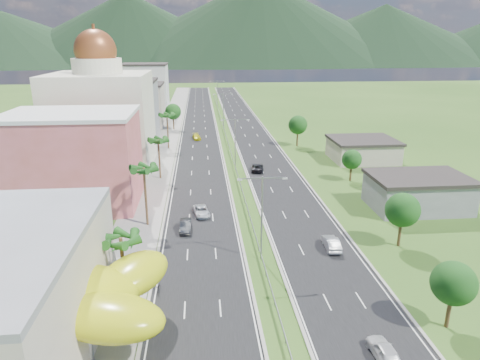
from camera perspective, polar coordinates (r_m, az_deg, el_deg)
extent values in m
plane|color=#2D5119|center=(46.77, 4.60, -16.31)|extent=(500.00, 500.00, 0.00)
cube|color=black|center=(130.65, -5.40, 6.35)|extent=(11.00, 260.00, 0.04)
cube|color=black|center=(131.46, 1.20, 6.50)|extent=(11.00, 260.00, 0.04)
cube|color=gray|center=(131.01, -9.58, 6.23)|extent=(7.00, 260.00, 0.12)
cube|color=gray|center=(113.16, -1.56, 4.91)|extent=(0.08, 216.00, 0.28)
cube|color=gray|center=(213.67, -3.42, 11.04)|extent=(0.10, 0.12, 0.70)
cylinder|color=gray|center=(52.79, 2.91, -5.24)|extent=(0.20, 0.20, 11.00)
cube|color=gray|center=(50.75, 1.40, 0.20)|extent=(2.88, 0.12, 0.12)
cube|color=gray|center=(51.15, 4.60, 0.29)|extent=(2.88, 0.12, 0.12)
cube|color=silver|center=(50.65, -0.04, 0.05)|extent=(0.60, 0.25, 0.18)
cube|color=silver|center=(51.41, 6.00, 0.23)|extent=(0.60, 0.25, 0.18)
cylinder|color=gray|center=(90.68, -0.66, 4.76)|extent=(0.20, 0.20, 11.00)
cube|color=gray|center=(89.51, -1.60, 8.05)|extent=(2.88, 0.12, 0.12)
cube|color=gray|center=(89.74, 0.26, 8.08)|extent=(2.88, 0.12, 0.12)
cube|color=silver|center=(89.46, -2.42, 7.97)|extent=(0.60, 0.25, 0.18)
cube|color=silver|center=(89.89, 1.08, 8.03)|extent=(0.60, 0.25, 0.18)
cylinder|color=gray|center=(134.78, -2.24, 9.15)|extent=(0.20, 0.20, 11.00)
cube|color=gray|center=(133.99, -2.90, 11.37)|extent=(2.88, 0.12, 0.12)
cube|color=gray|center=(134.15, -1.64, 11.40)|extent=(2.88, 0.12, 0.12)
cube|color=silver|center=(133.95, -3.45, 11.32)|extent=(0.60, 0.25, 0.18)
cube|color=silver|center=(134.24, -1.09, 11.36)|extent=(0.60, 0.25, 0.18)
cylinder|color=gray|center=(179.32, -3.06, 11.36)|extent=(0.20, 0.20, 11.00)
cube|color=gray|center=(178.73, -3.56, 13.04)|extent=(2.88, 0.12, 0.12)
cube|color=gray|center=(178.85, -2.61, 13.05)|extent=(2.88, 0.12, 0.12)
cube|color=silver|center=(178.71, -3.98, 12.99)|extent=(0.60, 0.25, 0.18)
cube|color=silver|center=(178.92, -2.19, 13.03)|extent=(0.60, 0.25, 0.18)
cylinder|color=gray|center=(46.59, -26.63, -15.61)|extent=(0.50, 0.50, 4.00)
cylinder|color=gray|center=(40.61, -19.41, -19.99)|extent=(0.50, 0.50, 4.00)
cylinder|color=gray|center=(44.14, -15.25, -16.16)|extent=(0.50, 0.50, 4.00)
cube|color=#BA554C|center=(75.40, -21.20, 2.33)|extent=(20.00, 15.00, 15.00)
cube|color=beige|center=(96.67, -17.85, 7.46)|extent=(20.00, 20.00, 20.00)
cylinder|color=beige|center=(95.40, -18.53, 14.25)|extent=(10.00, 10.00, 3.00)
sphere|color=brown|center=(95.29, -18.71, 16.04)|extent=(8.40, 8.40, 8.40)
cube|color=slate|center=(121.02, -14.87, 8.74)|extent=(16.00, 15.00, 16.00)
cube|color=#B2A592|center=(142.75, -13.45, 9.58)|extent=(16.00, 15.00, 13.00)
cube|color=silver|center=(165.08, -12.45, 11.62)|extent=(16.00, 15.00, 18.00)
cube|color=slate|center=(75.95, 22.59, -1.69)|extent=(15.00, 10.00, 5.00)
cube|color=#B2A592|center=(102.98, 16.03, 3.79)|extent=(14.00, 12.00, 4.40)
cylinder|color=#47301C|center=(46.67, -15.25, -11.62)|extent=(0.36, 0.36, 7.50)
cylinder|color=#47301C|center=(64.37, -12.46, -2.24)|extent=(0.36, 0.36, 9.00)
cylinder|color=#47301C|center=(86.33, -10.70, 2.73)|extent=(0.36, 0.36, 8.00)
cylinder|color=#47301C|center=(110.49, -9.60, 6.35)|extent=(0.36, 0.36, 8.80)
cylinder|color=#47301C|center=(135.35, -8.85, 7.68)|extent=(0.40, 0.40, 4.90)
sphere|color=#1C4F18|center=(134.83, -8.92, 8.99)|extent=(4.90, 4.90, 4.90)
cylinder|color=#47301C|center=(47.02, 26.12, -15.07)|extent=(0.40, 0.40, 4.20)
sphere|color=#1C4F18|center=(45.68, 26.60, -12.20)|extent=(4.20, 4.20, 4.20)
cylinder|color=#47301C|center=(61.32, 20.56, -6.29)|extent=(0.40, 0.40, 4.55)
sphere|color=#1C4F18|center=(60.23, 20.86, -3.75)|extent=(4.55, 4.55, 4.55)
cylinder|color=#47301C|center=(86.74, 14.55, 1.11)|extent=(0.40, 0.40, 3.85)
sphere|color=#1C4F18|center=(86.08, 14.68, 2.68)|extent=(3.85, 3.85, 3.85)
cylinder|color=#47301C|center=(113.40, 7.66, 5.73)|extent=(0.40, 0.40, 4.90)
sphere|color=#1C4F18|center=(112.78, 7.72, 7.29)|extent=(4.90, 4.90, 4.90)
imported|color=black|center=(62.98, -7.28, -6.05)|extent=(1.61, 4.55, 1.50)
imported|color=#B8BCC1|center=(68.08, -5.19, -4.14)|extent=(3.05, 5.18, 1.35)
imported|color=gold|center=(120.96, -5.81, 5.74)|extent=(2.65, 5.08, 1.41)
imported|color=silver|center=(41.71, 18.72, -20.83)|extent=(2.00, 4.62, 1.55)
imported|color=#9C9EA3|center=(58.54, 12.08, -8.22)|extent=(1.92, 4.91, 1.59)
imported|color=black|center=(90.84, 2.33, 1.68)|extent=(3.18, 5.52, 1.45)
imported|color=black|center=(49.32, -10.83, -13.69)|extent=(0.63, 1.98, 1.26)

